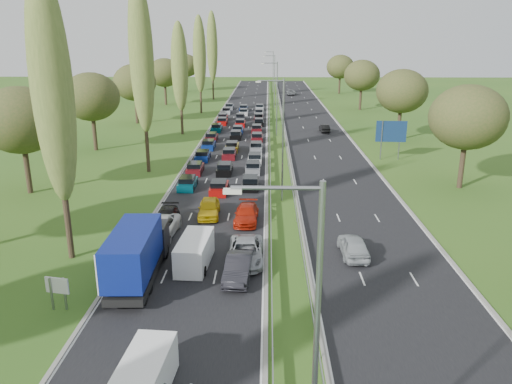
{
  "coord_description": "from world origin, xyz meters",
  "views": [
    {
      "loc": [
        3.03,
        -4.71,
        15.61
      ],
      "look_at": [
        1.94,
        40.96,
        1.5
      ],
      "focal_mm": 35.0,
      "sensor_mm": 36.0,
      "label": 1
    }
  ],
  "objects_px": {
    "blue_lorry": "(137,253)",
    "near_car_2": "(159,227)",
    "near_car_3": "(166,217)",
    "info_sign": "(57,289)",
    "white_van_rear": "(195,250)",
    "white_van_front": "(145,376)",
    "direction_sign": "(391,133)"
  },
  "relations": [
    {
      "from": "near_car_2",
      "to": "white_van_rear",
      "type": "relative_size",
      "value": 1.12
    },
    {
      "from": "near_car_3",
      "to": "info_sign",
      "type": "bearing_deg",
      "value": -105.38
    },
    {
      "from": "white_van_front",
      "to": "blue_lorry",
      "type": "bearing_deg",
      "value": 109.59
    },
    {
      "from": "near_car_2",
      "to": "blue_lorry",
      "type": "distance_m",
      "value": 7.78
    },
    {
      "from": "white_van_front",
      "to": "info_sign",
      "type": "relative_size",
      "value": 2.35
    },
    {
      "from": "info_sign",
      "to": "near_car_3",
      "type": "bearing_deg",
      "value": 75.95
    },
    {
      "from": "info_sign",
      "to": "white_van_front",
      "type": "bearing_deg",
      "value": -46.66
    },
    {
      "from": "white_van_rear",
      "to": "info_sign",
      "type": "distance_m",
      "value": 9.76
    },
    {
      "from": "white_van_front",
      "to": "direction_sign",
      "type": "bearing_deg",
      "value": 69.12
    },
    {
      "from": "info_sign",
      "to": "direction_sign",
      "type": "bearing_deg",
      "value": 53.96
    },
    {
      "from": "white_van_front",
      "to": "direction_sign",
      "type": "relative_size",
      "value": 0.95
    },
    {
      "from": "near_car_3",
      "to": "direction_sign",
      "type": "xyz_separation_m",
      "value": [
        25.18,
        25.12,
        2.88
      ]
    },
    {
      "from": "white_van_front",
      "to": "near_car_2",
      "type": "bearing_deg",
      "value": 104.15
    },
    {
      "from": "blue_lorry",
      "to": "near_car_2",
      "type": "bearing_deg",
      "value": 90.11
    },
    {
      "from": "near_car_3",
      "to": "info_sign",
      "type": "xyz_separation_m",
      "value": [
        -3.62,
        -14.46,
        0.68
      ]
    },
    {
      "from": "near_car_3",
      "to": "white_van_front",
      "type": "xyz_separation_m",
      "value": [
        3.35,
        -21.84,
        0.33
      ]
    },
    {
      "from": "near_car_2",
      "to": "near_car_3",
      "type": "bearing_deg",
      "value": 92.73
    },
    {
      "from": "white_van_front",
      "to": "info_sign",
      "type": "distance_m",
      "value": 10.15
    },
    {
      "from": "white_van_rear",
      "to": "blue_lorry",
      "type": "bearing_deg",
      "value": -139.42
    },
    {
      "from": "near_car_3",
      "to": "white_van_rear",
      "type": "relative_size",
      "value": 0.9
    },
    {
      "from": "near_car_2",
      "to": "white_van_rear",
      "type": "xyz_separation_m",
      "value": [
        3.68,
        -5.09,
        0.24
      ]
    },
    {
      "from": "near_car_2",
      "to": "direction_sign",
      "type": "relative_size",
      "value": 1.11
    },
    {
      "from": "blue_lorry",
      "to": "white_van_front",
      "type": "xyz_separation_m",
      "value": [
        3.13,
        -11.27,
        -0.98
      ]
    },
    {
      "from": "white_van_rear",
      "to": "direction_sign",
      "type": "distance_m",
      "value": 39.55
    },
    {
      "from": "blue_lorry",
      "to": "white_van_front",
      "type": "bearing_deg",
      "value": -76.16
    },
    {
      "from": "near_car_3",
      "to": "blue_lorry",
      "type": "distance_m",
      "value": 10.65
    },
    {
      "from": "white_van_front",
      "to": "white_van_rear",
      "type": "height_order",
      "value": "white_van_rear"
    },
    {
      "from": "near_car_3",
      "to": "direction_sign",
      "type": "height_order",
      "value": "direction_sign"
    },
    {
      "from": "info_sign",
      "to": "direction_sign",
      "type": "xyz_separation_m",
      "value": [
        28.8,
        39.58,
        2.2
      ]
    },
    {
      "from": "near_car_3",
      "to": "direction_sign",
      "type": "relative_size",
      "value": 0.88
    },
    {
      "from": "near_car_3",
      "to": "direction_sign",
      "type": "bearing_deg",
      "value": 43.6
    },
    {
      "from": "near_car_3",
      "to": "info_sign",
      "type": "relative_size",
      "value": 2.19
    }
  ]
}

